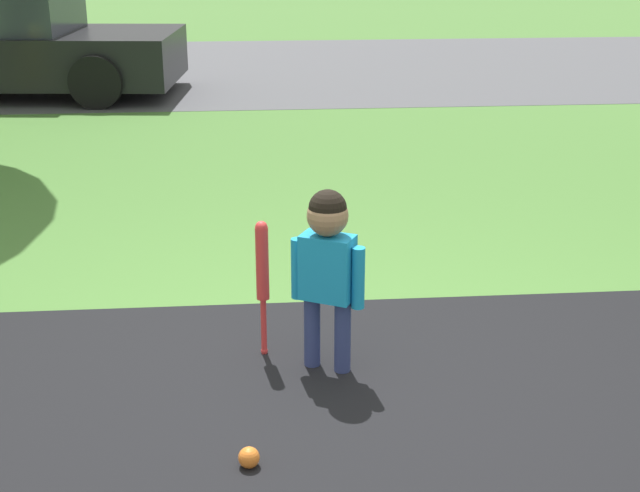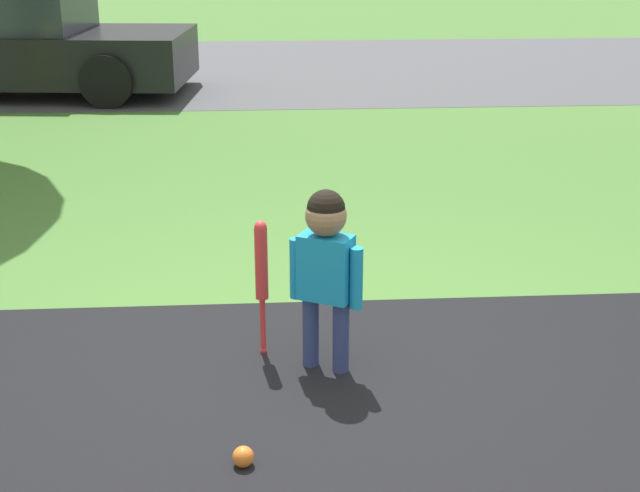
% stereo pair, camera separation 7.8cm
% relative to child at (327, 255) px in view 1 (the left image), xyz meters
% --- Properties ---
extents(ground_plane, '(60.00, 60.00, 0.00)m').
position_rel_child_xyz_m(ground_plane, '(-0.06, -0.23, -0.57)').
color(ground_plane, '#477533').
extents(street_strip, '(40.00, 6.00, 0.01)m').
position_rel_child_xyz_m(street_strip, '(-0.06, 9.10, -0.57)').
color(street_strip, '#4C4C51').
rests_on(street_strip, ground).
extents(child, '(0.33, 0.23, 0.88)m').
position_rel_child_xyz_m(child, '(0.00, 0.00, 0.00)').
color(child, navy).
rests_on(child, ground).
extents(baseball_bat, '(0.06, 0.06, 0.69)m').
position_rel_child_xyz_m(baseball_bat, '(-0.29, 0.17, -0.13)').
color(baseball_bat, red).
rests_on(baseball_bat, ground).
extents(sports_ball, '(0.08, 0.08, 0.08)m').
position_rel_child_xyz_m(sports_ball, '(-0.38, -0.78, -0.53)').
color(sports_ball, orange).
rests_on(sports_ball, ground).
extents(parked_car, '(4.13, 2.21, 1.18)m').
position_rel_child_xyz_m(parked_car, '(-3.18, 7.34, -0.01)').
color(parked_car, black).
rests_on(parked_car, ground).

